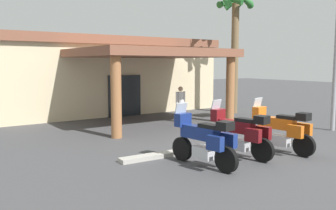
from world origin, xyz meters
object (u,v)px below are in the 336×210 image
object	(u,v)px
motorcycle_orange	(281,130)
palm_tree_near_portico	(235,26)
motorcycle_blue	(204,140)
pedestrian	(180,102)
motel_building	(101,74)
motorcycle_maroon	(240,133)

from	to	relation	value
motorcycle_orange	palm_tree_near_portico	world-z (taller)	palm_tree_near_portico
motorcycle_blue	motorcycle_orange	bearing A→B (deg)	-100.70
pedestrian	motorcycle_blue	bearing A→B (deg)	-32.65
motorcycle_blue	pedestrian	distance (m)	7.26
motorcycle_orange	palm_tree_near_portico	distance (m)	9.58
motorcycle_orange	pedestrian	world-z (taller)	pedestrian
motel_building	motorcycle_blue	world-z (taller)	motel_building
palm_tree_near_portico	motorcycle_maroon	bearing A→B (deg)	-131.72
motorcycle_blue	pedestrian	bearing A→B (deg)	-39.36
motel_building	motorcycle_orange	world-z (taller)	motel_building
motorcycle_orange	palm_tree_near_portico	bearing A→B (deg)	-43.25
motorcycle_blue	motorcycle_maroon	distance (m)	1.47
motorcycle_blue	motorcycle_maroon	xyz separation A→B (m)	(1.46, 0.20, 0.00)
motel_building	palm_tree_near_portico	distance (m)	7.95
motorcycle_blue	motorcycle_maroon	size ratio (longest dim) A/B	1.01
motel_building	motorcycle_blue	bearing A→B (deg)	-102.05
motorcycle_maroon	palm_tree_near_portico	world-z (taller)	palm_tree_near_portico
motorcycle_blue	motorcycle_orange	distance (m)	2.92
motorcycle_maroon	pedestrian	xyz separation A→B (m)	(2.13, 6.11, 0.25)
motorcycle_orange	palm_tree_near_portico	size ratio (longest dim) A/B	0.34
motorcycle_blue	pedestrian	world-z (taller)	pedestrian
motel_building	palm_tree_near_portico	world-z (taller)	palm_tree_near_portico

